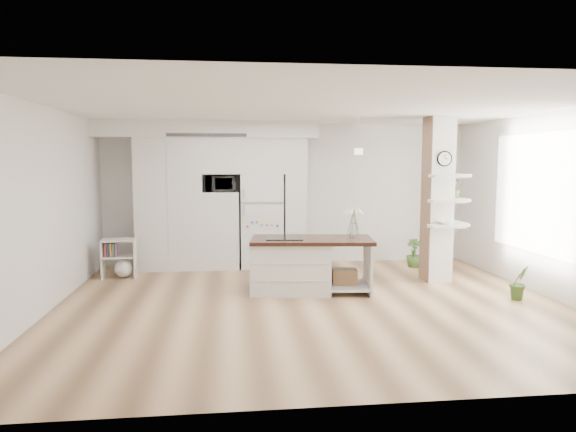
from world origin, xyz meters
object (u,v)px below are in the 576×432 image
Objects in this scene: refrigerator at (261,220)px; bookshelf at (121,261)px; kitchen_island at (298,263)px; floor_plant_a at (519,282)px.

refrigerator is 2.64× the size of bookshelf.
kitchen_island is 3.20m from floor_plant_a.
floor_plant_a is at bearing -24.27° from bookshelf.
kitchen_island is at bearing -28.79° from bookshelf.
kitchen_island is (0.44, -1.97, -0.44)m from refrigerator.
floor_plant_a is (3.08, -0.82, -0.18)m from kitchen_island.
refrigerator reaches higher than floor_plant_a.
kitchen_island is at bearing -77.41° from refrigerator.
bookshelf is at bearing -164.21° from refrigerator.
refrigerator is at bearing 141.62° from floor_plant_a.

